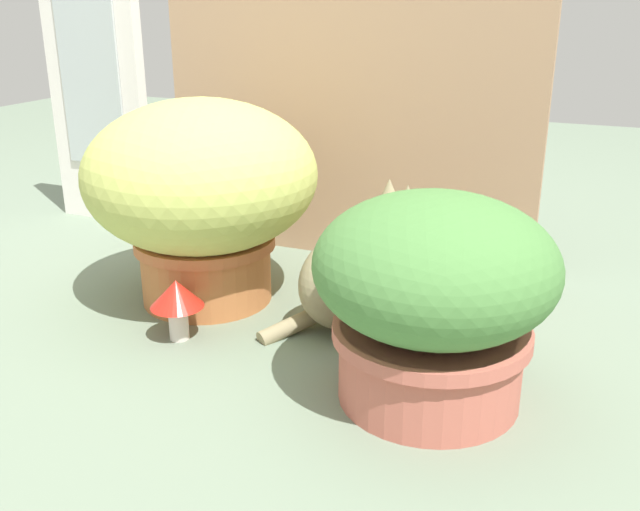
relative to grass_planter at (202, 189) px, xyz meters
The scene contains 8 objects.
ground_plane 0.34m from the grass_planter, 35.36° to the right, with size 6.00×6.00×0.00m, color slate.
cardboard_backdrop 0.49m from the grass_planter, 66.17° to the left, with size 1.02×0.03×0.90m, color tan.
window_panel_white 0.78m from the grass_planter, 145.43° to the left, with size 0.33×0.05×0.80m.
grass_planter is the anchor object (origin of this frame).
leafy_planter 0.64m from the grass_planter, 21.00° to the right, with size 0.41×0.41×0.37m.
cat 0.41m from the grass_planter, ahead, with size 0.31×0.33×0.32m.
mushroom_ornament_red 0.27m from the grass_planter, 74.77° to the right, with size 0.11×0.11×0.13m.
mushroom_ornament_pink 0.19m from the grass_planter, 43.05° to the right, with size 0.09×0.09×0.15m.
Camera 1 is at (0.67, -1.20, 0.68)m, focal length 39.91 mm.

